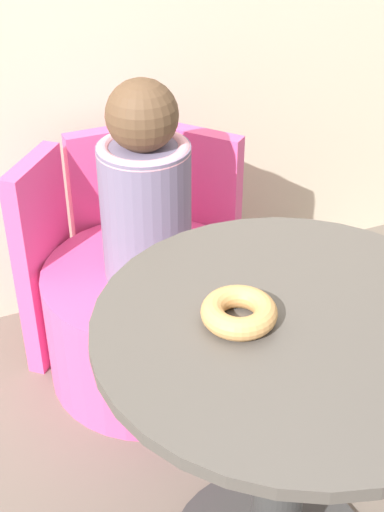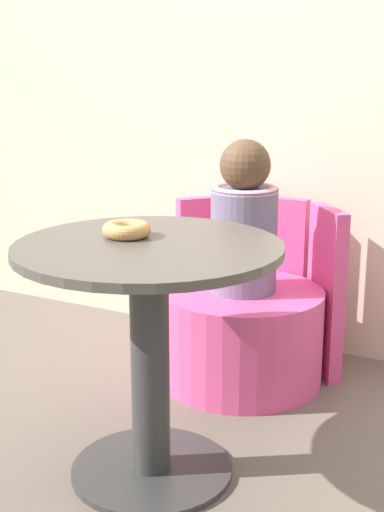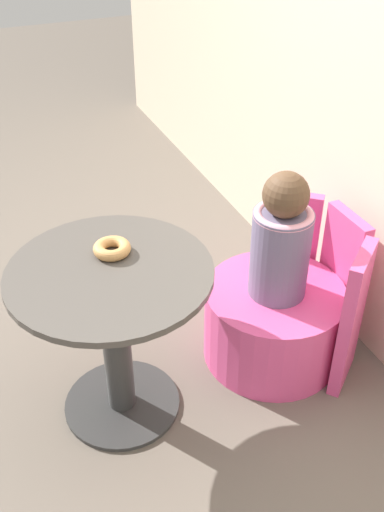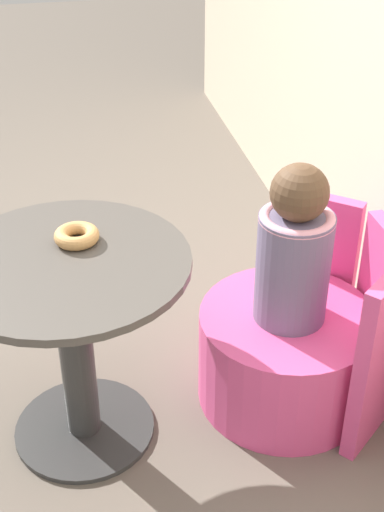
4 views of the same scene
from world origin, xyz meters
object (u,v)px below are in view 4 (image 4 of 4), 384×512
at_px(round_table, 73,320).
at_px(donut, 77,237).
at_px(tub_chair, 285,355).
at_px(child_figure, 294,250).

distance_m(round_table, donut, 0.26).
bearing_deg(round_table, tub_chair, 92.44).
xyz_separation_m(tub_chair, donut, (-0.06, -0.66, 0.52)).
bearing_deg(donut, child_figure, 85.07).
bearing_deg(round_table, child_figure, 92.44).
bearing_deg(child_figure, round_table, -87.56).
height_order(round_table, donut, donut).
xyz_separation_m(round_table, donut, (-0.09, 0.04, 0.24)).
relative_size(round_table, tub_chair, 1.22).
relative_size(tub_chair, donut, 4.41).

